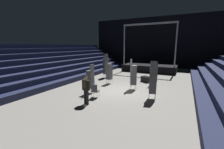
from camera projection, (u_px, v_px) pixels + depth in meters
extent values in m
cube|color=slate|center=(121.00, 91.00, 11.46)|extent=(22.00, 30.00, 0.10)
cube|color=black|center=(157.00, 42.00, 23.90)|extent=(22.00, 0.30, 8.00)
cube|color=#191E38|center=(75.00, 79.00, 14.64)|extent=(0.75, 24.00, 0.45)
cube|color=#191E38|center=(69.00, 73.00, 14.88)|extent=(0.75, 24.00, 0.45)
cube|color=#191E38|center=(63.00, 69.00, 15.12)|extent=(0.75, 24.00, 0.45)
cube|color=#191E38|center=(57.00, 64.00, 15.37)|extent=(0.75, 24.00, 0.45)
cube|color=#191E38|center=(52.00, 59.00, 15.61)|extent=(0.75, 24.00, 0.45)
cube|color=#191E38|center=(47.00, 55.00, 15.85)|extent=(0.75, 24.00, 0.45)
cube|color=#191E38|center=(41.00, 50.00, 16.10)|extent=(0.75, 24.00, 0.45)
cube|color=#191E38|center=(36.00, 46.00, 16.34)|extent=(0.75, 24.00, 0.45)
cube|color=#191E38|center=(200.00, 94.00, 9.94)|extent=(0.75, 24.00, 0.45)
cube|color=#191E38|center=(214.00, 89.00, 9.53)|extent=(0.75, 24.00, 0.45)
cube|color=black|center=(149.00, 68.00, 20.12)|extent=(6.88, 3.28, 0.91)
cylinder|color=#9EA0A8|center=(124.00, 45.00, 19.72)|extent=(0.16, 0.16, 5.14)
cylinder|color=#9EA0A8|center=(176.00, 45.00, 16.94)|extent=(0.16, 0.16, 5.14)
cube|color=#9EA0A8|center=(149.00, 24.00, 17.85)|extent=(6.58, 0.20, 0.20)
cylinder|color=black|center=(126.00, 27.00, 19.17)|extent=(0.18, 0.18, 0.22)
cylinder|color=black|center=(141.00, 26.00, 18.32)|extent=(0.18, 0.18, 0.22)
cylinder|color=black|center=(157.00, 25.00, 17.46)|extent=(0.18, 0.18, 0.22)
cylinder|color=black|center=(175.00, 24.00, 16.60)|extent=(0.18, 0.18, 0.22)
cylinder|color=black|center=(87.00, 98.00, 8.60)|extent=(0.15, 0.15, 0.86)
cylinder|color=black|center=(85.00, 97.00, 8.70)|extent=(0.15, 0.15, 0.86)
cube|color=silver|center=(85.00, 85.00, 8.47)|extent=(0.19, 0.12, 0.61)
cube|color=black|center=(86.00, 85.00, 8.51)|extent=(0.43, 0.29, 0.61)
cube|color=brown|center=(84.00, 84.00, 8.41)|extent=(0.06, 0.02, 0.39)
cylinder|color=black|center=(89.00, 86.00, 8.38)|extent=(0.11, 0.11, 0.56)
cylinder|color=black|center=(83.00, 84.00, 8.64)|extent=(0.11, 0.11, 0.56)
sphere|color=tan|center=(86.00, 78.00, 8.43)|extent=(0.20, 0.20, 0.20)
sphere|color=black|center=(86.00, 77.00, 8.42)|extent=(0.16, 0.16, 0.16)
cylinder|color=#B2B5BA|center=(103.00, 76.00, 16.17)|extent=(0.02, 0.02, 0.40)
cylinder|color=#B2B5BA|center=(106.00, 75.00, 16.36)|extent=(0.02, 0.02, 0.40)
cylinder|color=#B2B5BA|center=(105.00, 76.00, 15.85)|extent=(0.02, 0.02, 0.40)
cylinder|color=#B2B5BA|center=(108.00, 76.00, 16.04)|extent=(0.02, 0.02, 0.40)
cube|color=#4C4C51|center=(106.00, 74.00, 16.06)|extent=(0.61, 0.61, 0.08)
cube|color=#4C4C51|center=(106.00, 73.00, 16.05)|extent=(0.61, 0.61, 0.08)
cube|color=#4C4C51|center=(106.00, 72.00, 16.03)|extent=(0.61, 0.61, 0.08)
cube|color=#4C4C51|center=(106.00, 71.00, 16.01)|extent=(0.61, 0.61, 0.08)
cube|color=#4C4C51|center=(106.00, 71.00, 16.00)|extent=(0.61, 0.61, 0.08)
cube|color=#4C4C51|center=(106.00, 70.00, 15.98)|extent=(0.61, 0.61, 0.08)
cube|color=#4C4C51|center=(106.00, 69.00, 15.97)|extent=(0.61, 0.61, 0.08)
cube|color=#4C4C51|center=(106.00, 68.00, 15.95)|extent=(0.61, 0.61, 0.08)
cube|color=#4C4C51|center=(106.00, 67.00, 15.93)|extent=(0.61, 0.61, 0.08)
cube|color=#4C4C51|center=(106.00, 67.00, 15.92)|extent=(0.61, 0.61, 0.08)
cube|color=#4C4C51|center=(106.00, 66.00, 15.90)|extent=(0.61, 0.61, 0.08)
cube|color=#4C4C51|center=(106.00, 65.00, 15.89)|extent=(0.61, 0.61, 0.08)
cube|color=#4C4C51|center=(106.00, 64.00, 15.87)|extent=(0.61, 0.61, 0.08)
cube|color=#4C4C51|center=(106.00, 64.00, 15.85)|extent=(0.61, 0.61, 0.08)
cube|color=#4C4C51|center=(106.00, 63.00, 15.84)|extent=(0.61, 0.61, 0.08)
cube|color=#4C4C51|center=(106.00, 62.00, 15.82)|extent=(0.61, 0.61, 0.08)
cube|color=#4C4C51|center=(106.00, 61.00, 15.81)|extent=(0.61, 0.61, 0.08)
cube|color=#4C4C51|center=(106.00, 60.00, 15.79)|extent=(0.61, 0.61, 0.08)
cube|color=#4C4C51|center=(106.00, 60.00, 15.77)|extent=(0.61, 0.61, 0.08)
cube|color=#4C4C51|center=(105.00, 59.00, 15.76)|extent=(0.61, 0.61, 0.08)
cube|color=#4C4C51|center=(106.00, 56.00, 15.54)|extent=(0.26, 0.37, 0.46)
cylinder|color=#B2B5BA|center=(149.00, 95.00, 9.77)|extent=(0.02, 0.02, 0.40)
cylinder|color=#B2B5BA|center=(155.00, 95.00, 9.69)|extent=(0.02, 0.02, 0.40)
cylinder|color=#B2B5BA|center=(149.00, 97.00, 9.41)|extent=(0.02, 0.02, 0.40)
cylinder|color=#B2B5BA|center=(155.00, 97.00, 9.33)|extent=(0.02, 0.02, 0.40)
cube|color=#4C4C51|center=(152.00, 93.00, 9.51)|extent=(0.53, 0.53, 0.08)
cube|color=#4C4C51|center=(152.00, 91.00, 9.49)|extent=(0.53, 0.53, 0.08)
cube|color=#4C4C51|center=(152.00, 90.00, 9.47)|extent=(0.53, 0.53, 0.08)
cube|color=#4C4C51|center=(152.00, 89.00, 9.46)|extent=(0.53, 0.53, 0.08)
cube|color=#4C4C51|center=(153.00, 87.00, 9.44)|extent=(0.53, 0.53, 0.08)
cube|color=#4C4C51|center=(153.00, 86.00, 9.43)|extent=(0.53, 0.53, 0.08)
cube|color=#4C4C51|center=(153.00, 85.00, 9.41)|extent=(0.53, 0.53, 0.08)
cube|color=#4C4C51|center=(153.00, 84.00, 9.39)|extent=(0.53, 0.53, 0.08)
cube|color=#4C4C51|center=(153.00, 82.00, 9.38)|extent=(0.53, 0.53, 0.08)
cube|color=#4C4C51|center=(153.00, 81.00, 9.36)|extent=(0.53, 0.53, 0.08)
cube|color=#4C4C51|center=(153.00, 80.00, 9.35)|extent=(0.53, 0.53, 0.08)
cube|color=#4C4C51|center=(153.00, 78.00, 9.33)|extent=(0.53, 0.53, 0.08)
cube|color=#4C4C51|center=(153.00, 77.00, 9.31)|extent=(0.53, 0.53, 0.08)
cube|color=#4C4C51|center=(153.00, 76.00, 9.30)|extent=(0.53, 0.53, 0.08)
cube|color=#4C4C51|center=(153.00, 74.00, 9.28)|extent=(0.53, 0.53, 0.08)
cube|color=#4C4C51|center=(153.00, 73.00, 9.27)|extent=(0.53, 0.53, 0.08)
cube|color=#4C4C51|center=(153.00, 72.00, 9.25)|extent=(0.53, 0.53, 0.08)
cube|color=#4C4C51|center=(153.00, 70.00, 9.23)|extent=(0.53, 0.53, 0.08)
cube|color=#4C4C51|center=(154.00, 69.00, 9.22)|extent=(0.53, 0.53, 0.08)
cube|color=#4C4C51|center=(154.00, 65.00, 8.98)|extent=(0.41, 0.14, 0.46)
cylinder|color=#B2B5BA|center=(153.00, 85.00, 12.43)|extent=(0.02, 0.02, 0.40)
cylinder|color=#B2B5BA|center=(150.00, 84.00, 12.77)|extent=(0.02, 0.02, 0.40)
cylinder|color=#B2B5BA|center=(156.00, 84.00, 12.59)|extent=(0.02, 0.02, 0.40)
cylinder|color=#B2B5BA|center=(153.00, 83.00, 12.92)|extent=(0.02, 0.02, 0.40)
cube|color=#4C4C51|center=(153.00, 81.00, 12.63)|extent=(0.62, 0.62, 0.08)
cube|color=#4C4C51|center=(153.00, 80.00, 12.61)|extent=(0.62, 0.62, 0.08)
cube|color=#4C4C51|center=(153.00, 79.00, 12.60)|extent=(0.62, 0.62, 0.08)
cube|color=#4C4C51|center=(154.00, 78.00, 12.58)|extent=(0.62, 0.62, 0.08)
cube|color=#4C4C51|center=(154.00, 77.00, 12.57)|extent=(0.62, 0.62, 0.08)
cube|color=#4C4C51|center=(154.00, 76.00, 12.55)|extent=(0.62, 0.62, 0.08)
cube|color=#4C4C51|center=(154.00, 75.00, 12.54)|extent=(0.62, 0.62, 0.08)
cube|color=#4C4C51|center=(154.00, 74.00, 12.52)|extent=(0.62, 0.62, 0.08)
cube|color=#4C4C51|center=(154.00, 73.00, 12.50)|extent=(0.62, 0.62, 0.08)
cube|color=#4C4C51|center=(154.00, 72.00, 12.49)|extent=(0.62, 0.62, 0.08)
cube|color=#4C4C51|center=(154.00, 71.00, 12.47)|extent=(0.62, 0.62, 0.08)
cube|color=#4C4C51|center=(154.00, 70.00, 12.46)|extent=(0.62, 0.62, 0.08)
cube|color=#4C4C51|center=(154.00, 69.00, 12.44)|extent=(0.62, 0.62, 0.08)
cube|color=#4C4C51|center=(156.00, 66.00, 12.47)|extent=(0.35, 0.29, 0.46)
cylinder|color=#B2B5BA|center=(135.00, 86.00, 11.89)|extent=(0.02, 0.02, 0.40)
cylinder|color=#B2B5BA|center=(136.00, 88.00, 11.51)|extent=(0.02, 0.02, 0.40)
cylinder|color=#B2B5BA|center=(130.00, 86.00, 11.87)|extent=(0.02, 0.02, 0.40)
cylinder|color=#B2B5BA|center=(131.00, 88.00, 11.50)|extent=(0.02, 0.02, 0.40)
cube|color=#4C4C51|center=(133.00, 84.00, 11.65)|extent=(0.60, 0.60, 0.08)
cube|color=#4C4C51|center=(133.00, 83.00, 11.63)|extent=(0.60, 0.60, 0.08)
cube|color=#4C4C51|center=(133.00, 82.00, 11.62)|extent=(0.60, 0.60, 0.08)
cube|color=#4C4C51|center=(133.00, 81.00, 11.60)|extent=(0.60, 0.60, 0.08)
cube|color=#4C4C51|center=(133.00, 80.00, 11.58)|extent=(0.60, 0.60, 0.08)
cube|color=#4C4C51|center=(133.00, 79.00, 11.57)|extent=(0.60, 0.60, 0.08)
cube|color=#4C4C51|center=(133.00, 78.00, 11.55)|extent=(0.60, 0.60, 0.08)
cube|color=#4C4C51|center=(133.00, 77.00, 11.54)|extent=(0.60, 0.60, 0.08)
cube|color=#4C4C51|center=(133.00, 76.00, 11.52)|extent=(0.60, 0.60, 0.08)
cube|color=#4C4C51|center=(133.00, 74.00, 11.50)|extent=(0.60, 0.60, 0.08)
cube|color=#4C4C51|center=(133.00, 73.00, 11.49)|extent=(0.60, 0.60, 0.08)
cube|color=#4C4C51|center=(133.00, 72.00, 11.47)|extent=(0.60, 0.60, 0.08)
cube|color=#4C4C51|center=(133.00, 71.00, 11.46)|extent=(0.60, 0.60, 0.08)
cube|color=#4C4C51|center=(134.00, 70.00, 11.44)|extent=(0.60, 0.60, 0.08)
cube|color=#4C4C51|center=(134.00, 69.00, 11.42)|extent=(0.60, 0.60, 0.08)
cube|color=#4C4C51|center=(134.00, 68.00, 11.41)|extent=(0.60, 0.60, 0.08)
cube|color=#4C4C51|center=(134.00, 67.00, 11.39)|extent=(0.60, 0.60, 0.08)
cube|color=#4C4C51|center=(134.00, 66.00, 11.38)|extent=(0.60, 0.60, 0.08)
cube|color=#4C4C51|center=(131.00, 62.00, 11.32)|extent=(0.24, 0.38, 0.46)
cylinder|color=#B2B5BA|center=(112.00, 81.00, 13.58)|extent=(0.02, 0.02, 0.40)
cylinder|color=#B2B5BA|center=(110.00, 82.00, 13.27)|extent=(0.02, 0.02, 0.40)
cylinder|color=#B2B5BA|center=(109.00, 81.00, 13.78)|extent=(0.02, 0.02, 0.40)
cylinder|color=#B2B5BA|center=(106.00, 82.00, 13.46)|extent=(0.02, 0.02, 0.40)
cube|color=#4C4C51|center=(109.00, 79.00, 13.48)|extent=(0.48, 0.48, 0.08)
cube|color=#4C4C51|center=(109.00, 78.00, 13.46)|extent=(0.48, 0.48, 0.08)
cube|color=#4C4C51|center=(109.00, 77.00, 13.44)|extent=(0.48, 0.48, 0.08)
cube|color=#4C4C51|center=(109.00, 76.00, 13.43)|extent=(0.48, 0.48, 0.08)
cube|color=#4C4C51|center=(109.00, 75.00, 13.41)|extent=(0.48, 0.48, 0.08)
cube|color=#4C4C51|center=(109.00, 74.00, 13.40)|extent=(0.48, 0.48, 0.08)
cube|color=#4C4C51|center=(109.00, 73.00, 13.38)|extent=(0.48, 0.48, 0.08)
cube|color=#4C4C51|center=(109.00, 72.00, 13.36)|extent=(0.48, 0.48, 0.08)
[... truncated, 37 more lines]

